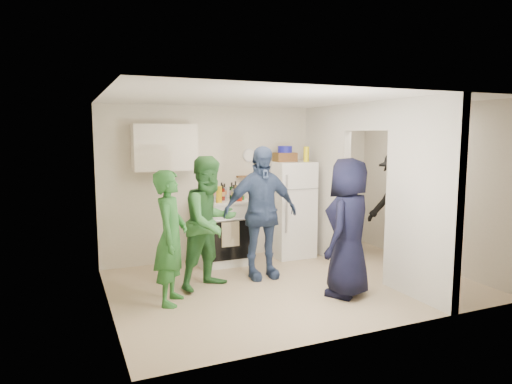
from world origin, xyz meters
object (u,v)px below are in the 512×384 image
Objects in this scene: stove at (222,232)px; yellow_cup_stack_top at (306,154)px; person_navy at (348,227)px; person_nook at (399,207)px; blue_bowl at (285,149)px; person_green_center at (210,223)px; person_denim at (261,212)px; fridge at (291,209)px; wicker_basket at (285,157)px; person_green_left at (171,237)px.

yellow_cup_stack_top is at bearing -5.16° from stove.
person_nook is at bearing 175.99° from person_navy.
blue_bowl is at bearing -136.13° from person_nook.
person_green_center is 0.81m from person_denim.
fridge is 1.30m from person_denim.
stove is 1.89m from yellow_cup_stack_top.
stove is 1.61m from wicker_basket.
wicker_basket reaches higher than stove.
person_denim reaches higher than person_navy.
yellow_cup_stack_top is 1.61m from person_denim.
person_green_left is 0.92× the size of person_green_center.
yellow_cup_stack_top is at bearing -138.32° from person_nook.
fridge is 2.02m from person_green_center.
person_denim reaches higher than person_nook.
person_navy is at bearing -55.64° from person_denim.
person_green_left is 0.93× the size of person_navy.
person_nook reaches higher than stove.
person_denim is 1.33m from person_navy.
fridge reaches higher than stove.
yellow_cup_stack_top reaches higher than stove.
stove is at bearing 174.84° from yellow_cup_stack_top.
person_denim is 1.05× the size of person_nook.
person_navy is at bearing -93.55° from wicker_basket.
person_green_left is at bearing -149.54° from fridge.
person_nook is at bearing -34.95° from fridge.
wicker_basket is 0.19× the size of person_denim.
stove is 1.04m from person_denim.
yellow_cup_stack_top is at bearing 35.05° from person_denim.
person_green_center reaches higher than person_navy.
person_navy is (0.72, -1.11, -0.06)m from person_denim.
person_navy is at bearing -55.85° from person_green_center.
person_nook is (1.20, -0.90, -0.82)m from yellow_cup_stack_top.
fridge is at bearing -26.57° from wicker_basket.
blue_bowl is (1.12, 0.02, 1.29)m from stove.
person_denim is (-0.85, -0.93, -0.86)m from blue_bowl.
blue_bowl is 2.85m from person_green_left.
stove is 2.90× the size of wicker_basket.
person_green_left is at bearing -147.53° from wicker_basket.
yellow_cup_stack_top is (0.32, -0.15, 0.05)m from wicker_basket.
stove is 0.62× the size of person_green_left.
yellow_cup_stack_top is at bearing -25.11° from blue_bowl.
yellow_cup_stack_top reaches higher than person_navy.
yellow_cup_stack_top is 3.02m from person_green_left.
stove is 2.86m from person_nook.
wicker_basket is 1.46× the size of blue_bowl.
person_green_center is at bearing -154.96° from yellow_cup_stack_top.
person_nook reaches higher than person_navy.
stove is 0.64× the size of fridge.
person_green_center is 3.17m from person_nook.
person_navy is at bearing -70.62° from person_nook.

